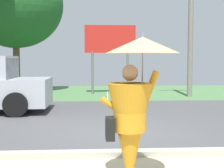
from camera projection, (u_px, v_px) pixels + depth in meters
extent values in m
cube|color=#4C4C4F|center=(111.00, 119.00, 10.06)|extent=(40.00, 8.00, 0.10)
cube|color=#507D4A|center=(103.00, 93.00, 18.02)|extent=(40.00, 8.00, 0.10)
cube|color=#B2AD9E|center=(124.00, 153.00, 6.07)|extent=(40.00, 0.24, 0.10)
cone|color=orange|center=(130.00, 137.00, 4.48)|extent=(0.60, 0.60, 1.45)
cylinder|color=orange|center=(130.00, 107.00, 4.45)|extent=(0.44, 0.44, 0.65)
sphere|color=tan|center=(130.00, 73.00, 4.41)|extent=(0.22, 0.22, 0.22)
cylinder|color=orange|center=(151.00, 87.00, 4.44)|extent=(0.24, 0.09, 0.45)
cylinder|color=orange|center=(110.00, 105.00, 4.45)|extent=(0.29, 0.08, 0.24)
cylinder|color=gray|center=(142.00, 70.00, 4.42)|extent=(0.02, 0.02, 0.75)
cone|color=#D1B284|center=(143.00, 45.00, 4.40)|extent=(1.00, 1.00, 0.22)
cylinder|color=gray|center=(143.00, 36.00, 4.39)|extent=(0.02, 0.02, 0.10)
cube|color=#B7B7BC|center=(107.00, 97.00, 4.47)|extent=(0.02, 0.11, 0.16)
cube|color=black|center=(110.00, 128.00, 4.40)|extent=(0.12, 0.24, 0.30)
cube|color=#2D3842|center=(11.00, 69.00, 11.06)|extent=(0.10, 1.70, 0.77)
cylinder|color=black|center=(28.00, 97.00, 12.15)|extent=(0.76, 0.28, 0.76)
cylinder|color=black|center=(16.00, 105.00, 10.16)|extent=(0.76, 0.28, 0.76)
cylinder|color=gray|center=(191.00, 29.00, 15.49)|extent=(0.24, 0.24, 6.41)
cylinder|color=slate|center=(93.00, 72.00, 16.87)|extent=(0.12, 0.12, 2.20)
cylinder|color=slate|center=(128.00, 72.00, 16.97)|extent=(0.12, 0.12, 2.20)
cube|color=red|center=(110.00, 39.00, 16.79)|extent=(2.60, 0.10, 1.40)
cylinder|color=brown|center=(17.00, 64.00, 18.03)|extent=(0.36, 0.36, 3.08)
ellipsoid|color=#1E5623|center=(15.00, 5.00, 17.79)|extent=(5.13, 5.13, 4.67)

